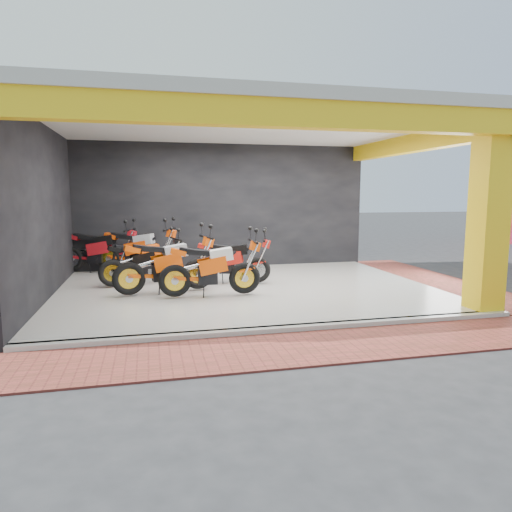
# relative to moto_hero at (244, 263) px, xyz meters

# --- Properties ---
(ground) EXTENTS (80.00, 80.00, 0.00)m
(ground) POSITION_rel_moto_hero_xyz_m (0.19, -1.30, -0.76)
(ground) COLOR #2D2D30
(ground) RESTS_ON ground
(showroom_floor) EXTENTS (8.00, 6.00, 0.10)m
(showroom_floor) POSITION_rel_moto_hero_xyz_m (0.19, 0.70, -0.71)
(showroom_floor) COLOR silver
(showroom_floor) RESTS_ON ground
(showroom_ceiling) EXTENTS (8.40, 6.40, 0.20)m
(showroom_ceiling) POSITION_rel_moto_hero_xyz_m (0.19, 0.70, 2.84)
(showroom_ceiling) COLOR beige
(showroom_ceiling) RESTS_ON corner_column
(back_wall) EXTENTS (8.20, 0.20, 3.50)m
(back_wall) POSITION_rel_moto_hero_xyz_m (0.19, 3.80, 0.99)
(back_wall) COLOR black
(back_wall) RESTS_ON ground
(left_wall) EXTENTS (0.20, 6.20, 3.50)m
(left_wall) POSITION_rel_moto_hero_xyz_m (-3.91, 0.70, 0.99)
(left_wall) COLOR black
(left_wall) RESTS_ON ground
(corner_column) EXTENTS (0.50, 0.50, 3.50)m
(corner_column) POSITION_rel_moto_hero_xyz_m (3.94, -2.05, 0.99)
(corner_column) COLOR yellow
(corner_column) RESTS_ON ground
(header_beam_front) EXTENTS (8.40, 0.30, 0.40)m
(header_beam_front) POSITION_rel_moto_hero_xyz_m (0.19, -2.30, 2.54)
(header_beam_front) COLOR yellow
(header_beam_front) RESTS_ON corner_column
(header_beam_right) EXTENTS (0.30, 6.40, 0.40)m
(header_beam_right) POSITION_rel_moto_hero_xyz_m (4.19, 0.70, 2.54)
(header_beam_right) COLOR yellow
(header_beam_right) RESTS_ON corner_column
(floor_kerb) EXTENTS (8.00, 0.20, 0.10)m
(floor_kerb) POSITION_rel_moto_hero_xyz_m (0.19, -2.32, -0.71)
(floor_kerb) COLOR silver
(floor_kerb) RESTS_ON ground
(paver_front) EXTENTS (9.00, 1.40, 0.03)m
(paver_front) POSITION_rel_moto_hero_xyz_m (0.19, -3.10, -0.74)
(paver_front) COLOR #9B3B32
(paver_front) RESTS_ON ground
(paver_right) EXTENTS (1.40, 7.00, 0.03)m
(paver_right) POSITION_rel_moto_hero_xyz_m (4.99, 0.70, -0.74)
(paver_right) COLOR #9B3B32
(paver_right) RESTS_ON ground
(moto_hero) EXTENTS (2.17, 0.84, 1.31)m
(moto_hero) POSITION_rel_moto_hero_xyz_m (0.00, 0.00, 0.00)
(moto_hero) COLOR #FD550A
(moto_hero) RESTS_ON showroom_floor
(moto_row_a) EXTENTS (2.34, 1.24, 1.36)m
(moto_row_a) POSITION_rel_moto_hero_xyz_m (-0.86, 0.67, 0.02)
(moto_row_a) COLOR #F5550A
(moto_row_a) RESTS_ON showroom_floor
(moto_row_b) EXTENTS (2.12, 1.26, 1.22)m
(moto_row_b) POSITION_rel_moto_hero_xyz_m (0.53, 1.08, -0.05)
(moto_row_b) COLOR red
(moto_row_b) RESTS_ON showroom_floor
(moto_row_c) EXTENTS (2.10, 1.20, 1.21)m
(moto_row_c) POSITION_rel_moto_hero_xyz_m (-1.43, 1.72, -0.05)
(moto_row_c) COLOR black
(moto_row_c) RESTS_ON showroom_floor
(moto_row_d) EXTENTS (2.33, 1.46, 1.34)m
(moto_row_d) POSITION_rel_moto_hero_xyz_m (-2.50, 3.24, 0.01)
(moto_row_d) COLOR #AC121A
(moto_row_d) RESTS_ON showroom_floor
(moto_row_e) EXTENTS (2.41, 1.63, 1.38)m
(moto_row_e) POSITION_rel_moto_hero_xyz_m (-1.53, 2.83, 0.03)
(moto_row_e) COLOR #E84609
(moto_row_e) RESTS_ON showroom_floor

